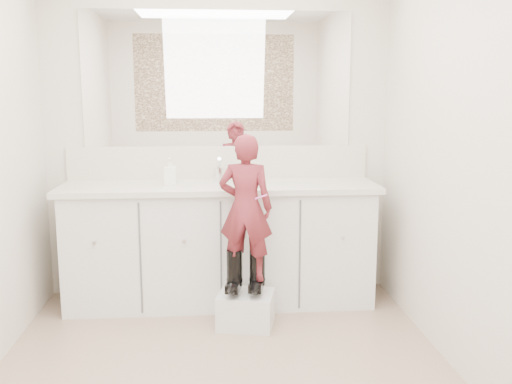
{
  "coord_description": "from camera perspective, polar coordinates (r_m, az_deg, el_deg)",
  "views": [
    {
      "loc": [
        -0.06,
        -2.86,
        1.56
      ],
      "look_at": [
        0.23,
        0.76,
        0.91
      ],
      "focal_mm": 40.0,
      "sensor_mm": 36.0,
      "label": 1
    }
  ],
  "objects": [
    {
      "name": "floor",
      "position": [
        3.25,
        -3.1,
        -18.51
      ],
      "size": [
        3.0,
        3.0,
        0.0
      ],
      "primitive_type": "plane",
      "color": "#947761",
      "rests_on": "ground"
    },
    {
      "name": "wall_back",
      "position": [
        4.37,
        -3.77,
        5.4
      ],
      "size": [
        2.6,
        0.0,
        2.6
      ],
      "primitive_type": "plane",
      "rotation": [
        1.57,
        0.0,
        0.0
      ],
      "color": "beige",
      "rests_on": "floor"
    },
    {
      "name": "wall_front",
      "position": [
        1.4,
        -1.94,
        -4.6
      ],
      "size": [
        2.6,
        0.0,
        2.6
      ],
      "primitive_type": "plane",
      "rotation": [
        -1.57,
        0.0,
        0.0
      ],
      "color": "beige",
      "rests_on": "floor"
    },
    {
      "name": "wall_right",
      "position": [
        3.18,
        20.81,
        3.01
      ],
      "size": [
        0.0,
        3.0,
        3.0
      ],
      "primitive_type": "plane",
      "rotation": [
        1.57,
        0.0,
        -1.57
      ],
      "color": "beige",
      "rests_on": "floor"
    },
    {
      "name": "vanity_cabinet",
      "position": [
        4.23,
        -3.59,
        -5.42
      ],
      "size": [
        2.2,
        0.55,
        0.85
      ],
      "primitive_type": "cube",
      "color": "silver",
      "rests_on": "floor"
    },
    {
      "name": "countertop",
      "position": [
        4.12,
        -3.66,
        0.49
      ],
      "size": [
        2.28,
        0.58,
        0.04
      ],
      "primitive_type": "cube",
      "color": "beige",
      "rests_on": "vanity_cabinet"
    },
    {
      "name": "backsplash",
      "position": [
        4.37,
        -3.74,
        2.96
      ],
      "size": [
        2.28,
        0.03,
        0.25
      ],
      "primitive_type": "cube",
      "color": "beige",
      "rests_on": "countertop"
    },
    {
      "name": "mirror",
      "position": [
        4.34,
        -3.84,
        11.18
      ],
      "size": [
        2.0,
        0.02,
        1.0
      ],
      "primitive_type": "cube",
      "color": "white",
      "rests_on": "wall_back"
    },
    {
      "name": "dot_panel",
      "position": [
        1.37,
        -2.07,
        14.04
      ],
      "size": [
        2.0,
        0.01,
        1.2
      ],
      "primitive_type": "cube",
      "color": "#472819",
      "rests_on": "wall_front"
    },
    {
      "name": "faucet",
      "position": [
        4.28,
        -3.7,
        1.78
      ],
      "size": [
        0.08,
        0.08,
        0.1
      ],
      "primitive_type": "cylinder",
      "color": "silver",
      "rests_on": "countertop"
    },
    {
      "name": "cup",
      "position": [
        4.06,
        -1.3,
        1.34
      ],
      "size": [
        0.11,
        0.11,
        0.1
      ],
      "primitive_type": "imported",
      "rotation": [
        0.0,
        0.0,
        -0.11
      ],
      "color": "beige",
      "rests_on": "countertop"
    },
    {
      "name": "soap_bottle",
      "position": [
        4.14,
        -8.6,
        2.07
      ],
      "size": [
        0.09,
        0.09,
        0.19
      ],
      "primitive_type": "imported",
      "rotation": [
        0.0,
        0.0,
        0.03
      ],
      "color": "white",
      "rests_on": "countertop"
    },
    {
      "name": "step_stool",
      "position": [
        3.89,
        -1.01,
        -11.67
      ],
      "size": [
        0.41,
        0.37,
        0.23
      ],
      "primitive_type": "cube",
      "rotation": [
        0.0,
        0.0,
        -0.22
      ],
      "color": "silver",
      "rests_on": "floor"
    },
    {
      "name": "boot_left",
      "position": [
        3.8,
        -2.16,
        -7.99
      ],
      "size": [
        0.15,
        0.22,
        0.3
      ],
      "primitive_type": null,
      "rotation": [
        0.0,
        0.0,
        -0.22
      ],
      "color": "black",
      "rests_on": "step_stool"
    },
    {
      "name": "boot_right",
      "position": [
        3.8,
        0.12,
        -7.94
      ],
      "size": [
        0.15,
        0.22,
        0.3
      ],
      "primitive_type": null,
      "rotation": [
        0.0,
        0.0,
        -0.22
      ],
      "color": "black",
      "rests_on": "step_stool"
    },
    {
      "name": "toddler",
      "position": [
        3.69,
        -1.04,
        -1.59
      ],
      "size": [
        0.39,
        0.3,
        0.96
      ],
      "primitive_type": "imported",
      "rotation": [
        0.0,
        0.0,
        2.92
      ],
      "color": "#B33743",
      "rests_on": "step_stool"
    },
    {
      "name": "toothbrush",
      "position": [
        3.64,
        0.1,
        -0.63
      ],
      "size": [
        0.14,
        0.04,
        0.06
      ],
      "primitive_type": "cylinder",
      "rotation": [
        0.0,
        1.22,
        -0.22
      ],
      "color": "#F860BE",
      "rests_on": "toddler"
    }
  ]
}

